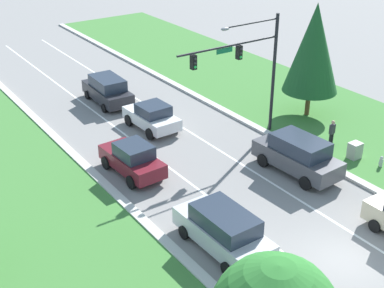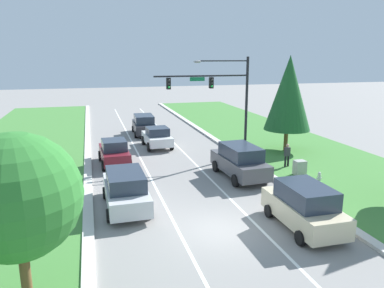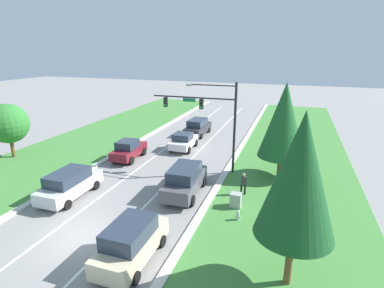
# 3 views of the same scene
# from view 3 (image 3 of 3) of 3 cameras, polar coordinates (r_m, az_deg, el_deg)

# --- Properties ---
(ground_plane) EXTENTS (160.00, 160.00, 0.00)m
(ground_plane) POSITION_cam_3_polar(r_m,az_deg,el_deg) (18.51, -20.37, -16.13)
(ground_plane) COLOR gray
(curb_strip_right) EXTENTS (0.50, 90.00, 0.15)m
(curb_strip_right) POSITION_cam_3_polar(r_m,az_deg,el_deg) (15.95, -3.27, -20.68)
(curb_strip_right) COLOR beige
(curb_strip_right) RESTS_ON ground_plane
(curb_strip_left) EXTENTS (0.50, 90.00, 0.15)m
(curb_strip_left) POSITION_cam_3_polar(r_m,az_deg,el_deg) (22.19, -32.07, -11.73)
(curb_strip_left) COLOR beige
(curb_strip_left) RESTS_ON ground_plane
(grass_verge_right) EXTENTS (10.00, 90.00, 0.08)m
(grass_verge_right) POSITION_cam_3_polar(r_m,az_deg,el_deg) (15.21, 17.21, -24.00)
(grass_verge_right) COLOR #427F38
(grass_verge_right) RESTS_ON ground_plane
(lane_stripe_inner_left) EXTENTS (0.14, 81.00, 0.01)m
(lane_stripe_inner_left) POSITION_cam_3_polar(r_m,az_deg,el_deg) (19.59, -24.61, -14.67)
(lane_stripe_inner_left) COLOR white
(lane_stripe_inner_left) RESTS_ON ground_plane
(lane_stripe_inner_right) EXTENTS (0.14, 81.00, 0.01)m
(lane_stripe_inner_right) POSITION_cam_3_polar(r_m,az_deg,el_deg) (17.55, -15.57, -17.64)
(lane_stripe_inner_right) COLOR white
(lane_stripe_inner_right) RESTS_ON ground_plane
(traffic_signal_mast) EXTENTS (7.14, 0.41, 7.52)m
(traffic_signal_mast) POSITION_cam_3_polar(r_m,az_deg,el_deg) (24.51, 3.48, 5.98)
(traffic_signal_mast) COLOR black
(traffic_signal_mast) RESTS_ON ground_plane
(champagne_suv) EXTENTS (2.14, 4.56, 2.05)m
(champagne_suv) POSITION_cam_3_polar(r_m,az_deg,el_deg) (15.56, -11.49, -17.76)
(champagne_suv) COLOR beige
(champagne_suv) RESTS_ON ground_plane
(charcoal_suv) EXTENTS (2.27, 4.88, 1.94)m
(charcoal_suv) POSITION_cam_3_polar(r_m,az_deg,el_deg) (36.11, 1.09, 3.27)
(charcoal_suv) COLOR #28282D
(charcoal_suv) RESTS_ON ground_plane
(burgundy_sedan) EXTENTS (2.16, 4.38, 1.86)m
(burgundy_sedan) POSITION_cam_3_polar(r_m,az_deg,el_deg) (28.73, -11.98, -1.06)
(burgundy_sedan) COLOR maroon
(burgundy_sedan) RESTS_ON ground_plane
(graphite_suv) EXTENTS (2.39, 5.17, 2.12)m
(graphite_suv) POSITION_cam_3_polar(r_m,az_deg,el_deg) (21.39, -1.37, -6.83)
(graphite_suv) COLOR #4C4C51
(graphite_suv) RESTS_ON ground_plane
(white_sedan) EXTENTS (2.24, 4.22, 1.75)m
(white_sedan) POSITION_cam_3_polar(r_m,az_deg,el_deg) (30.90, -1.63, 0.58)
(white_sedan) COLOR white
(white_sedan) RESTS_ON ground_plane
(silver_suv) EXTENTS (2.22, 4.99, 1.93)m
(silver_suv) POSITION_cam_3_polar(r_m,az_deg,el_deg) (22.70, -22.29, -7.02)
(silver_suv) COLOR silver
(silver_suv) RESTS_ON ground_plane
(utility_cabinet) EXTENTS (0.70, 0.60, 1.03)m
(utility_cabinet) POSITION_cam_3_polar(r_m,az_deg,el_deg) (20.07, 8.33, -10.61)
(utility_cabinet) COLOR #9E9E99
(utility_cabinet) RESTS_ON ground_plane
(pedestrian) EXTENTS (0.42, 0.30, 1.69)m
(pedestrian) POSITION_cam_3_polar(r_m,az_deg,el_deg) (21.56, 9.77, -7.35)
(pedestrian) COLOR black
(pedestrian) RESTS_ON ground_plane
(fire_hydrant) EXTENTS (0.34, 0.20, 0.70)m
(fire_hydrant) POSITION_cam_3_polar(r_m,az_deg,el_deg) (18.78, 8.73, -13.36)
(fire_hydrant) COLOR #B7B7BC
(fire_hydrant) RESTS_ON ground_plane
(conifer_near_right_tree) EXTENTS (3.28, 3.28, 7.84)m
(conifer_near_right_tree) POSITION_cam_3_polar(r_m,az_deg,el_deg) (12.50, 19.71, -5.81)
(conifer_near_right_tree) COLOR brown
(conifer_near_right_tree) RESTS_ON ground_plane
(conifer_far_right_tree) EXTENTS (3.65, 3.65, 7.65)m
(conifer_far_right_tree) POSITION_cam_3_polar(r_m,az_deg,el_deg) (24.08, 17.05, 4.32)
(conifer_far_right_tree) COLOR brown
(conifer_far_right_tree) RESTS_ON ground_plane
(oak_far_left_tree) EXTENTS (3.68, 3.68, 5.20)m
(oak_far_left_tree) POSITION_cam_3_polar(r_m,az_deg,el_deg) (32.61, -31.65, 3.32)
(oak_far_left_tree) COLOR brown
(oak_far_left_tree) RESTS_ON ground_plane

